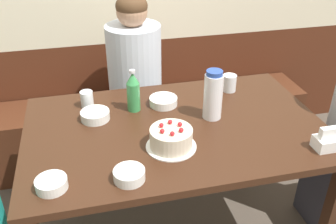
# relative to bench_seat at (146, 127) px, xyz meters

# --- Properties ---
(bench_seat) EXTENTS (2.30, 0.38, 0.46)m
(bench_seat) POSITION_rel_bench_seat_xyz_m (0.00, 0.00, 0.00)
(bench_seat) COLOR #472314
(bench_seat) RESTS_ON ground_plane
(dining_table) EXTENTS (1.40, 0.89, 0.75)m
(dining_table) POSITION_rel_bench_seat_xyz_m (0.00, -0.83, 0.43)
(dining_table) COLOR #381E11
(dining_table) RESTS_ON ground_plane
(birthday_cake) EXTENTS (0.22, 0.22, 0.11)m
(birthday_cake) POSITION_rel_bench_seat_xyz_m (-0.06, -0.99, 0.57)
(birthday_cake) COLOR white
(birthday_cake) RESTS_ON dining_table
(water_pitcher) EXTENTS (0.09, 0.09, 0.25)m
(water_pitcher) POSITION_rel_bench_seat_xyz_m (0.19, -0.79, 0.64)
(water_pitcher) COLOR white
(water_pitcher) RESTS_ON dining_table
(soju_bottle) EXTENTS (0.07, 0.07, 0.22)m
(soju_bottle) POSITION_rel_bench_seat_xyz_m (-0.17, -0.63, 0.63)
(soju_bottle) COLOR #388E4C
(soju_bottle) RESTS_ON dining_table
(napkin_holder) EXTENTS (0.11, 0.08, 0.11)m
(napkin_holder) POSITION_rel_bench_seat_xyz_m (0.59, -1.16, 0.56)
(napkin_holder) COLOR white
(napkin_holder) RESTS_ON dining_table
(bowl_soup_white) EXTENTS (0.12, 0.12, 0.04)m
(bowl_soup_white) POSITION_rel_bench_seat_xyz_m (-0.27, -1.16, 0.54)
(bowl_soup_white) COLOR white
(bowl_soup_white) RESTS_ON dining_table
(bowl_rice_small) EXTENTS (0.12, 0.12, 0.04)m
(bowl_rice_small) POSITION_rel_bench_seat_xyz_m (-0.56, -1.14, 0.54)
(bowl_rice_small) COLOR white
(bowl_rice_small) RESTS_ON dining_table
(bowl_side_dish) EXTENTS (0.14, 0.14, 0.04)m
(bowl_side_dish) POSITION_rel_bench_seat_xyz_m (-0.36, -0.68, 0.54)
(bowl_side_dish) COLOR white
(bowl_side_dish) RESTS_ON dining_table
(bowl_sauce_shallow) EXTENTS (0.14, 0.14, 0.04)m
(bowl_sauce_shallow) POSITION_rel_bench_seat_xyz_m (-0.01, -0.62, 0.54)
(bowl_sauce_shallow) COLOR white
(bowl_sauce_shallow) RESTS_ON dining_table
(glass_water_tall) EXTENTS (0.07, 0.07, 0.09)m
(glass_water_tall) POSITION_rel_bench_seat_xyz_m (-0.39, -0.55, 0.57)
(glass_water_tall) COLOR silver
(glass_water_tall) RESTS_ON dining_table
(glass_tumbler_short) EXTENTS (0.07, 0.07, 0.09)m
(glass_tumbler_short) POSITION_rel_bench_seat_xyz_m (0.38, -0.55, 0.57)
(glass_tumbler_short) COLOR silver
(glass_tumbler_short) RESTS_ON dining_table
(person_teal_shirt) EXTENTS (0.34, 0.34, 1.21)m
(person_teal_shirt) POSITION_rel_bench_seat_xyz_m (-0.08, -0.13, 0.35)
(person_teal_shirt) COLOR #33333D
(person_teal_shirt) RESTS_ON ground_plane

